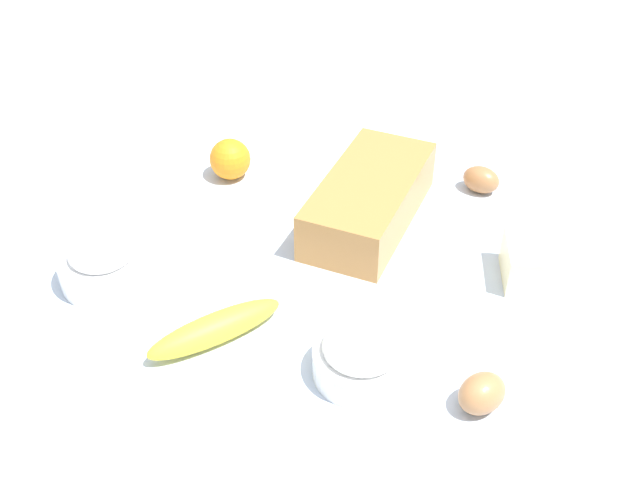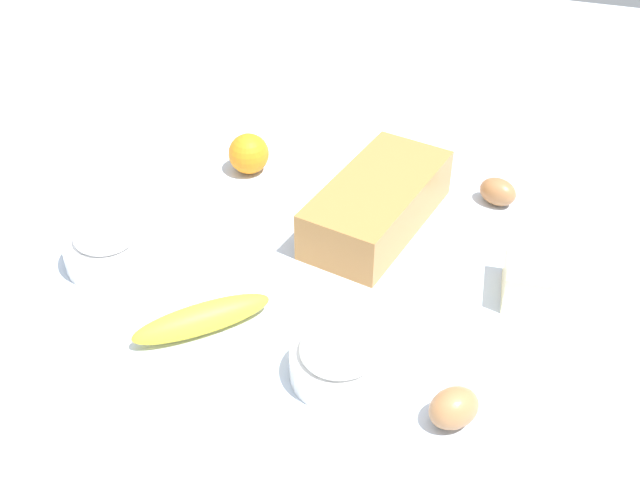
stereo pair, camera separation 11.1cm
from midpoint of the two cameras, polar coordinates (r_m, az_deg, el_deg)
ground_plane at (r=1.14m, az=-2.78°, el=-2.09°), size 2.40×2.40×0.02m
loaf_pan at (r=1.19m, az=1.04°, el=3.01°), size 0.30×0.19×0.08m
flour_bowl at (r=0.95m, az=-0.25°, el=-8.83°), size 0.12×0.12×0.06m
sugar_bowl at (r=1.14m, az=-18.58°, el=-1.77°), size 0.13×0.13×0.07m
banana at (r=1.02m, az=-10.96°, el=-6.65°), size 0.16×0.17×0.04m
orange_fruit at (r=1.31m, az=-9.15°, el=5.91°), size 0.07×0.07×0.07m
butter_block at (r=1.11m, az=12.50°, el=-1.75°), size 0.10×0.07×0.06m
egg_near_butter at (r=0.93m, az=8.63°, el=-11.41°), size 0.08×0.08×0.05m
egg_beside_bowl at (r=1.28m, az=9.55°, el=4.38°), size 0.06×0.07×0.04m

